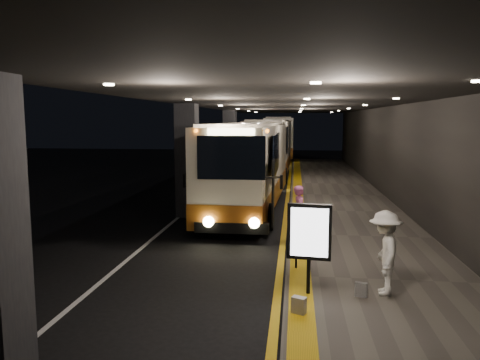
# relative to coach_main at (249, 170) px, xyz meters

# --- Properties ---
(ground) EXTENTS (90.00, 90.00, 0.00)m
(ground) POSITION_rel_coach_main_xyz_m (-0.79, -5.53, -1.70)
(ground) COLOR black
(lane_line_white) EXTENTS (0.12, 50.00, 0.01)m
(lane_line_white) POSITION_rel_coach_main_xyz_m (-2.59, -0.53, -1.70)
(lane_line_white) COLOR silver
(lane_line_white) RESTS_ON ground
(kerb_stripe_yellow) EXTENTS (0.18, 50.00, 0.01)m
(kerb_stripe_yellow) POSITION_rel_coach_main_xyz_m (1.56, -0.53, -1.70)
(kerb_stripe_yellow) COLOR gold
(kerb_stripe_yellow) RESTS_ON ground
(sidewalk) EXTENTS (4.50, 50.00, 0.15)m
(sidewalk) POSITION_rel_coach_main_xyz_m (3.96, -0.53, -1.63)
(sidewalk) COLOR #514C44
(sidewalk) RESTS_ON ground
(tactile_strip) EXTENTS (0.50, 50.00, 0.01)m
(tactile_strip) POSITION_rel_coach_main_xyz_m (2.06, -0.53, -1.55)
(tactile_strip) COLOR gold
(tactile_strip) RESTS_ON sidewalk
(terminal_wall) EXTENTS (0.10, 50.00, 6.00)m
(terminal_wall) POSITION_rel_coach_main_xyz_m (6.21, -0.53, 1.30)
(terminal_wall) COLOR black
(terminal_wall) RESTS_ON ground
(support_columns) EXTENTS (0.80, 24.80, 4.40)m
(support_columns) POSITION_rel_coach_main_xyz_m (-2.29, -1.53, 0.50)
(support_columns) COLOR black
(support_columns) RESTS_ON ground
(canopy) EXTENTS (9.00, 50.00, 0.40)m
(canopy) POSITION_rel_coach_main_xyz_m (1.71, -0.53, 2.90)
(canopy) COLOR black
(canopy) RESTS_ON support_columns
(coach_main) EXTENTS (2.82, 11.46, 3.55)m
(coach_main) POSITION_rel_coach_main_xyz_m (0.00, 0.00, 0.00)
(coach_main) COLOR #EDE2C6
(coach_main) RESTS_ON ground
(coach_second) EXTENTS (2.66, 11.77, 3.69)m
(coach_second) POSITION_rel_coach_main_xyz_m (0.21, 11.90, 0.07)
(coach_second) COLOR #EDE2C6
(coach_second) RESTS_ON ground
(coach_third) EXTENTS (3.17, 12.62, 3.94)m
(coach_third) POSITION_rel_coach_main_xyz_m (0.12, 27.44, 0.19)
(coach_third) COLOR #EDE2C6
(coach_third) RESTS_ON ground
(passenger_boarding) EXTENTS (0.42, 0.62, 1.67)m
(passenger_boarding) POSITION_rel_coach_main_xyz_m (2.06, -5.31, -0.72)
(passenger_boarding) COLOR #BE5991
(passenger_boarding) RESTS_ON sidewalk
(passenger_waiting_white) EXTENTS (0.63, 1.19, 1.77)m
(passenger_waiting_white) POSITION_rel_coach_main_xyz_m (3.78, -9.61, -0.67)
(passenger_waiting_white) COLOR white
(passenger_waiting_white) RESTS_ON sidewalk
(bag_polka) EXTENTS (0.27, 0.19, 0.30)m
(bag_polka) POSITION_rel_coach_main_xyz_m (3.29, -9.84, -1.40)
(bag_polka) COLOR black
(bag_polka) RESTS_ON sidewalk
(bag_plain) EXTENTS (0.30, 0.25, 0.33)m
(bag_plain) POSITION_rel_coach_main_xyz_m (2.01, -10.86, -1.39)
(bag_plain) COLOR #B9B3AD
(bag_plain) RESTS_ON sidewalk
(info_sign) EXTENTS (0.91, 0.22, 1.92)m
(info_sign) POSITION_rel_coach_main_xyz_m (2.21, -9.82, -0.25)
(info_sign) COLOR black
(info_sign) RESTS_ON sidewalk
(stanchion_post) EXTENTS (0.05, 0.05, 1.19)m
(stanchion_post) POSITION_rel_coach_main_xyz_m (1.96, -8.14, -0.96)
(stanchion_post) COLOR black
(stanchion_post) RESTS_ON sidewalk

